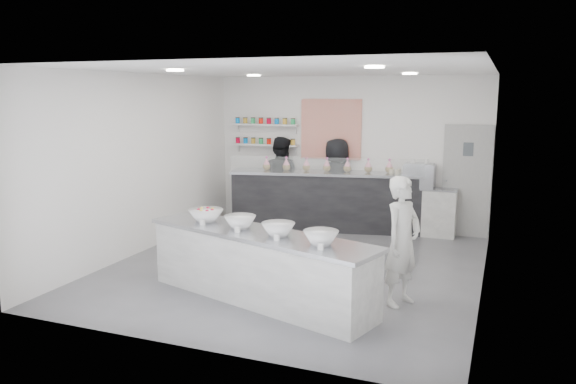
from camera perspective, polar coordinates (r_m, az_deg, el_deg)
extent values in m
plane|color=#515156|center=(8.78, 0.67, -7.68)|extent=(6.00, 6.00, 0.00)
plane|color=white|center=(8.37, 0.72, 12.27)|extent=(6.00, 6.00, 0.00)
plane|color=white|center=(11.28, 6.08, 4.03)|extent=(5.50, 0.00, 5.50)
plane|color=white|center=(9.75, -14.63, 2.81)|extent=(0.00, 6.00, 6.00)
plane|color=white|center=(7.92, 19.66, 0.92)|extent=(0.00, 6.00, 6.00)
cube|color=#979794|center=(10.94, 17.69, 1.04)|extent=(0.88, 0.04, 2.10)
cube|color=red|center=(11.32, 4.37, 6.36)|extent=(1.25, 0.03, 1.20)
cube|color=silver|center=(11.76, -2.32, 4.82)|extent=(1.45, 0.22, 0.04)
cube|color=silver|center=(11.73, -2.34, 6.86)|extent=(1.45, 0.22, 0.04)
cylinder|color=white|center=(8.10, -11.40, 12.01)|extent=(0.24, 0.24, 0.02)
cylinder|color=white|center=(7.01, 8.77, 12.42)|extent=(0.24, 0.24, 0.02)
cylinder|color=white|center=(10.39, -3.50, 11.73)|extent=(0.24, 0.24, 0.02)
cylinder|color=white|center=(9.56, 12.26, 11.66)|extent=(0.24, 0.24, 0.02)
cube|color=#A9A9A5|center=(7.35, -2.96, -7.54)|extent=(3.43, 1.72, 0.92)
cube|color=black|center=(11.06, 3.92, -0.89)|extent=(3.79, 1.42, 1.16)
cube|color=white|center=(10.63, 3.79, 2.68)|extent=(3.61, 0.75, 0.32)
cube|color=#A9A9A5|center=(10.93, 13.53, -1.93)|extent=(1.23, 0.39, 0.91)
cube|color=#93969E|center=(10.83, 13.19, 1.60)|extent=(0.57, 0.40, 0.44)
imported|color=silver|center=(7.25, 11.54, -4.93)|extent=(0.61, 0.71, 1.66)
imported|color=black|center=(11.60, -0.81, 1.24)|extent=(0.91, 0.73, 1.79)
imported|color=black|center=(11.21, 4.94, 0.89)|extent=(1.02, 0.86, 1.79)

